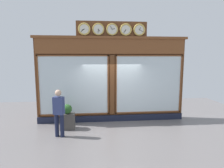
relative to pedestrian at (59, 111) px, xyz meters
The scene contains 5 objects.
ground_plane 2.59m from the pedestrian, 146.56° to the left, with size 14.00×14.00×0.00m, color slate.
shop_facade 2.74m from the pedestrian, 141.72° to the right, with size 6.49×0.42×4.27m.
pedestrian is the anchor object (origin of this frame).
planter_box 0.98m from the pedestrian, 104.51° to the right, with size 0.56×0.36×0.62m, color #4C4742.
planter_shrub 0.76m from the pedestrian, 104.51° to the right, with size 0.38×0.38×0.38m, color #285623.
Camera 1 is at (0.83, 8.15, 2.81)m, focal length 30.91 mm.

